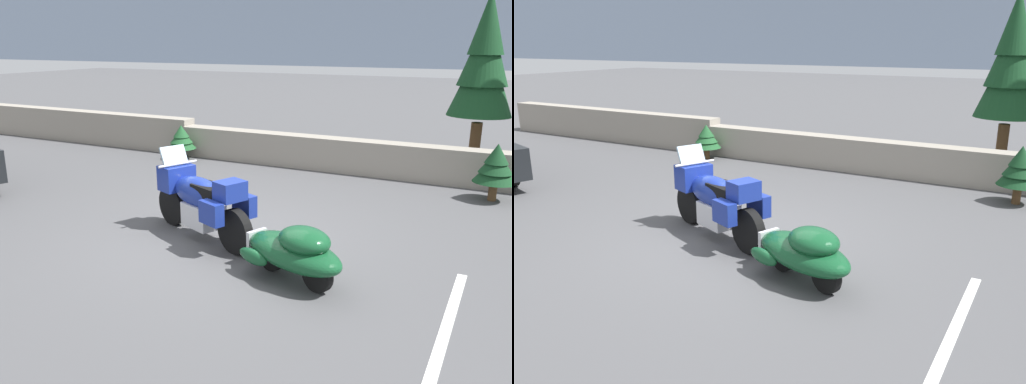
# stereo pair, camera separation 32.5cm
# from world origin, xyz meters

# --- Properties ---
(ground_plane) EXTENTS (80.00, 80.00, 0.00)m
(ground_plane) POSITION_xyz_m (0.00, 0.00, 0.00)
(ground_plane) COLOR #4C4C4F
(stone_guard_wall) EXTENTS (24.00, 0.56, 0.94)m
(stone_guard_wall) POSITION_xyz_m (-0.30, 5.03, 0.44)
(stone_guard_wall) COLOR gray
(stone_guard_wall) RESTS_ON ground
(touring_motorcycle) EXTENTS (2.19, 1.25, 1.33)m
(touring_motorcycle) POSITION_xyz_m (-0.30, -0.09, 0.62)
(touring_motorcycle) COLOR black
(touring_motorcycle) RESTS_ON ground
(car_shaped_trailer) EXTENTS (2.18, 1.21, 0.76)m
(car_shaped_trailer) POSITION_xyz_m (1.58, -0.85, 0.41)
(car_shaped_trailer) COLOR black
(car_shaped_trailer) RESTS_ON ground
(pine_tree_secondary) EXTENTS (1.39, 1.39, 4.03)m
(pine_tree_secondary) POSITION_xyz_m (3.01, 6.32, 2.52)
(pine_tree_secondary) COLOR brown
(pine_tree_secondary) RESTS_ON ground
(pine_sapling_near) EXTENTS (0.79, 0.79, 1.11)m
(pine_sapling_near) POSITION_xyz_m (3.58, 4.09, 0.69)
(pine_sapling_near) COLOR brown
(pine_sapling_near) RESTS_ON ground
(pine_sapling_farther) EXTENTS (0.74, 0.74, 0.89)m
(pine_sapling_farther) POSITION_xyz_m (-3.79, 4.38, 0.56)
(pine_sapling_farther) COLOR brown
(pine_sapling_farther) RESTS_ON ground
(parking_stripe_marker) EXTENTS (0.12, 3.60, 0.01)m
(parking_stripe_marker) POSITION_xyz_m (3.48, -1.50, 0.00)
(parking_stripe_marker) COLOR silver
(parking_stripe_marker) RESTS_ON ground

